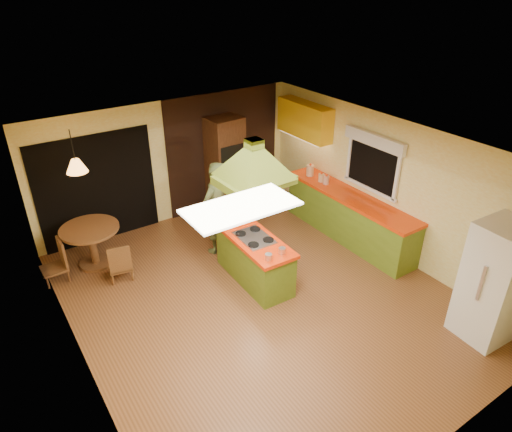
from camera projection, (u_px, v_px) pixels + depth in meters
ground at (261, 297)px, 7.38m from camera, size 6.50×6.50×0.00m
room_walls at (262, 230)px, 6.78m from camera, size 5.50×6.50×6.50m
ceiling_plane at (262, 151)px, 6.18m from camera, size 6.50×6.50×0.00m
brick_panel at (224, 150)px, 9.74m from camera, size 2.64×0.03×2.50m
nook_opening at (97, 189)px, 8.49m from camera, size 2.20×0.03×2.10m
right_counter at (348, 216)px, 8.79m from camera, size 0.62×3.05×0.92m
upper_cabinets at (305, 120)px, 9.30m from camera, size 0.34×1.40×0.70m
window_right at (374, 153)px, 8.14m from camera, size 0.12×1.35×1.06m
fluor_panel at (241, 207)px, 4.77m from camera, size 1.20×0.60×0.03m
kitchen_island at (254, 259)px, 7.61m from camera, size 0.70×1.64×0.83m
range_hood at (254, 155)px, 6.73m from camera, size 1.11×0.82×0.80m
man at (216, 208)px, 8.21m from camera, size 0.75×0.64×1.75m
refrigerator at (495, 283)px, 6.25m from camera, size 0.77×0.73×1.79m
wall_oven at (225, 165)px, 9.56m from camera, size 0.71×0.64×2.06m
dining_table at (91, 239)px, 7.94m from camera, size 1.01×1.01×0.75m
chair_left at (53, 262)px, 7.61m from camera, size 0.41×0.41×0.73m
chair_near at (119, 260)px, 7.68m from camera, size 0.45×0.45×0.70m
pendant_lamp at (76, 166)px, 7.28m from camera, size 0.44×0.44×0.22m
canister_large at (310, 170)px, 9.32m from camera, size 0.16×0.16×0.22m
canister_medium at (326, 180)px, 8.98m from camera, size 0.14×0.14×0.17m
canister_small at (321, 178)px, 9.08m from camera, size 0.13×0.13×0.16m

